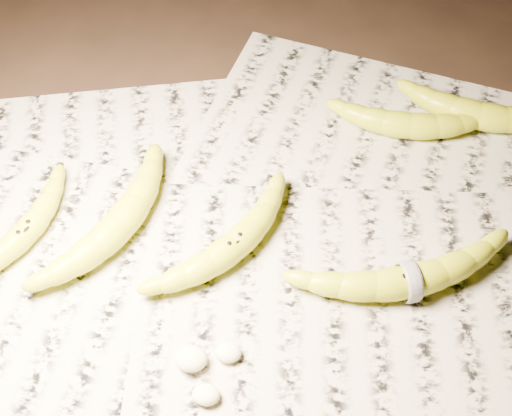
# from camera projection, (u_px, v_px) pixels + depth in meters

# --- Properties ---
(ground) EXTENTS (3.00, 3.00, 0.00)m
(ground) POSITION_uv_depth(u_px,v_px,m) (272.00, 227.00, 0.89)
(ground) COLOR black
(ground) RESTS_ON ground
(newspaper_patch) EXTENTS (0.90, 0.70, 0.01)m
(newspaper_patch) POSITION_uv_depth(u_px,v_px,m) (241.00, 248.00, 0.87)
(newspaper_patch) COLOR #ADA694
(newspaper_patch) RESTS_ON ground
(banana_left_a) EXTENTS (0.12, 0.19, 0.03)m
(banana_left_a) POSITION_uv_depth(u_px,v_px,m) (24.00, 232.00, 0.86)
(banana_left_a) COLOR #B3C118
(banana_left_a) RESTS_ON newspaper_patch
(banana_left_b) EXTENTS (0.16, 0.22, 0.04)m
(banana_left_b) POSITION_uv_depth(u_px,v_px,m) (119.00, 223.00, 0.86)
(banana_left_b) COLOR #B3C118
(banana_left_b) RESTS_ON newspaper_patch
(banana_center) EXTENTS (0.18, 0.20, 0.04)m
(banana_center) POSITION_uv_depth(u_px,v_px,m) (234.00, 244.00, 0.84)
(banana_center) COLOR #B3C118
(banana_center) RESTS_ON newspaper_patch
(banana_taped) EXTENTS (0.25, 0.13, 0.04)m
(banana_taped) POSITION_uv_depth(u_px,v_px,m) (409.00, 280.00, 0.81)
(banana_taped) COLOR #B3C118
(banana_taped) RESTS_ON newspaper_patch
(banana_upper_a) EXTENTS (0.20, 0.07, 0.04)m
(banana_upper_a) POSITION_uv_depth(u_px,v_px,m) (410.00, 124.00, 0.97)
(banana_upper_a) COLOR #B3C118
(banana_upper_a) RESTS_ON newspaper_patch
(banana_upper_b) EXTENTS (0.21, 0.11, 0.04)m
(banana_upper_b) POSITION_uv_depth(u_px,v_px,m) (480.00, 114.00, 0.98)
(banana_upper_b) COLOR #B3C118
(banana_upper_b) RESTS_ON newspaper_patch
(measuring_tape) EXTENTS (0.02, 0.05, 0.05)m
(measuring_tape) POSITION_uv_depth(u_px,v_px,m) (409.00, 280.00, 0.81)
(measuring_tape) COLOR white
(measuring_tape) RESTS_ON newspaper_patch
(flesh_chunk_a) EXTENTS (0.04, 0.03, 0.02)m
(flesh_chunk_a) POSITION_uv_depth(u_px,v_px,m) (191.00, 357.00, 0.76)
(flesh_chunk_a) COLOR #F3EBBC
(flesh_chunk_a) RESTS_ON newspaper_patch
(flesh_chunk_b) EXTENTS (0.03, 0.02, 0.02)m
(flesh_chunk_b) POSITION_uv_depth(u_px,v_px,m) (206.00, 393.00, 0.74)
(flesh_chunk_b) COLOR #F3EBBC
(flesh_chunk_b) RESTS_ON newspaper_patch
(flesh_chunk_c) EXTENTS (0.03, 0.02, 0.02)m
(flesh_chunk_c) POSITION_uv_depth(u_px,v_px,m) (228.00, 351.00, 0.77)
(flesh_chunk_c) COLOR #F3EBBC
(flesh_chunk_c) RESTS_ON newspaper_patch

